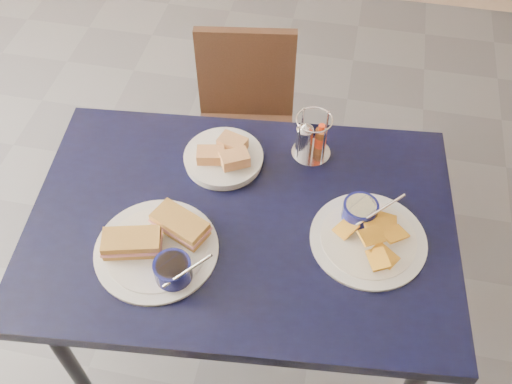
% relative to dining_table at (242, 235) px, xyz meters
% --- Properties ---
extents(dining_table, '(1.17, 0.84, 0.75)m').
position_rel_dining_table_xyz_m(dining_table, '(0.00, 0.00, 0.00)').
color(dining_table, black).
rests_on(dining_table, ground).
extents(chair_far, '(0.41, 0.40, 0.76)m').
position_rel_dining_table_xyz_m(chair_far, '(-0.13, 0.69, -0.24)').
color(chair_far, black).
rests_on(chair_far, ground).
extents(sandwich_plate, '(0.32, 0.31, 0.12)m').
position_rel_dining_table_xyz_m(sandwich_plate, '(-0.18, -0.14, 0.10)').
color(sandwich_plate, white).
rests_on(sandwich_plate, dining_table).
extents(plantain_plate, '(0.29, 0.29, 0.12)m').
position_rel_dining_table_xyz_m(plantain_plate, '(0.32, 0.02, 0.09)').
color(plantain_plate, white).
rests_on(plantain_plate, dining_table).
extents(bread_basket, '(0.22, 0.22, 0.07)m').
position_rel_dining_table_xyz_m(bread_basket, '(-0.09, 0.18, 0.09)').
color(bread_basket, white).
rests_on(bread_basket, dining_table).
extents(condiment_caddy, '(0.11, 0.11, 0.14)m').
position_rel_dining_table_xyz_m(condiment_caddy, '(0.14, 0.27, 0.13)').
color(condiment_caddy, silver).
rests_on(condiment_caddy, dining_table).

